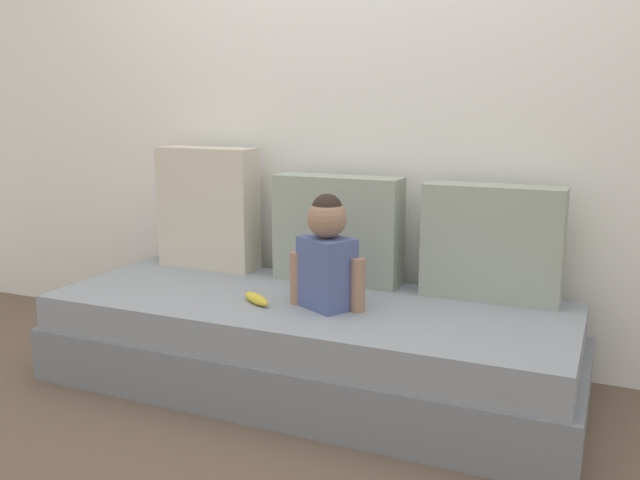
{
  "coord_description": "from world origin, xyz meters",
  "views": [
    {
      "loc": [
        1.11,
        -2.38,
        1.15
      ],
      "look_at": [
        0.06,
        0.0,
        0.62
      ],
      "focal_mm": 37.99,
      "sensor_mm": 36.0,
      "label": 1
    }
  ],
  "objects": [
    {
      "name": "ground_plane",
      "position": [
        0.0,
        0.0,
        0.0
      ],
      "size": [
        12.0,
        12.0,
        0.0
      ],
      "primitive_type": "plane",
      "color": "brown"
    },
    {
      "name": "back_wall",
      "position": [
        0.0,
        0.55,
        1.22
      ],
      "size": [
        5.35,
        0.1,
        2.43
      ],
      "primitive_type": "cube",
      "color": "white",
      "rests_on": "ground"
    },
    {
      "name": "couch",
      "position": [
        0.0,
        0.0,
        0.18
      ],
      "size": [
        2.15,
        0.84,
        0.37
      ],
      "color": "gray",
      "rests_on": "ground"
    },
    {
      "name": "throw_pillow_left",
      "position": [
        -0.67,
        0.32,
        0.65
      ],
      "size": [
        0.48,
        0.16,
        0.57
      ],
      "primitive_type": "cube",
      "color": "beige",
      "rests_on": "couch"
    },
    {
      "name": "throw_pillow_center",
      "position": [
        0.0,
        0.32,
        0.6
      ],
      "size": [
        0.56,
        0.16,
        0.47
      ],
      "primitive_type": "cube",
      "color": "#99A393",
      "rests_on": "couch"
    },
    {
      "name": "throw_pillow_right",
      "position": [
        0.67,
        0.32,
        0.6
      ],
      "size": [
        0.55,
        0.16,
        0.46
      ],
      "primitive_type": "cube",
      "color": "#99A393",
      "rests_on": "couch"
    },
    {
      "name": "toddler",
      "position": [
        0.11,
        -0.06,
        0.58
      ],
      "size": [
        0.31,
        0.23,
        0.44
      ],
      "color": "#4C5B93",
      "rests_on": "couch"
    },
    {
      "name": "banana",
      "position": [
        -0.16,
        -0.13,
        0.39
      ],
      "size": [
        0.17,
        0.13,
        0.04
      ],
      "primitive_type": "ellipsoid",
      "rotation": [
        0.0,
        0.0,
        -0.56
      ],
      "color": "yellow",
      "rests_on": "couch"
    }
  ]
}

